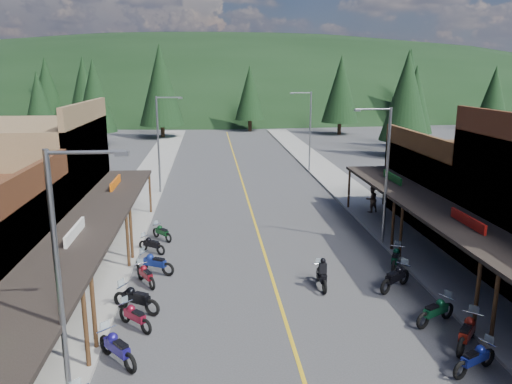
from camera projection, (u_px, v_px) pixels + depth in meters
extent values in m
plane|color=#38383A|center=(283.00, 313.00, 21.01)|extent=(220.00, 220.00, 0.00)
cube|color=gold|center=(247.00, 197.00, 40.36)|extent=(0.15, 90.00, 0.01)
cube|color=gray|center=(138.00, 199.00, 39.55)|extent=(3.40, 94.00, 0.15)
cube|color=gray|center=(352.00, 194.00, 41.13)|extent=(3.40, 94.00, 0.15)
cylinder|color=#472D19|center=(86.00, 329.00, 16.71)|extent=(0.16, 0.16, 3.00)
cube|color=#3F2111|center=(40.00, 238.00, 21.00)|extent=(0.30, 9.00, 6.20)
cube|color=black|center=(75.00, 239.00, 21.16)|extent=(3.20, 9.00, 0.18)
cylinder|color=#472D19|center=(94.00, 313.00, 17.87)|extent=(0.16, 0.16, 3.00)
cylinder|color=#472D19|center=(128.00, 241.00, 25.42)|extent=(0.16, 0.16, 3.00)
cube|color=silver|center=(75.00, 234.00, 21.11)|extent=(0.12, 3.00, 0.70)
cube|color=brown|center=(25.00, 182.00, 29.85)|extent=(8.00, 10.20, 7.00)
cube|color=brown|center=(90.00, 171.00, 30.06)|extent=(0.30, 10.20, 8.20)
cube|color=black|center=(116.00, 188.00, 30.45)|extent=(3.20, 10.20, 0.18)
cylinder|color=#472D19|center=(131.00, 234.00, 26.58)|extent=(0.16, 0.16, 3.00)
cylinder|color=#472D19|center=(150.00, 194.00, 35.29)|extent=(0.16, 0.16, 3.00)
cube|color=#CC590C|center=(116.00, 185.00, 30.40)|extent=(0.12, 3.00, 0.70)
cylinder|color=#472D19|center=(494.00, 311.00, 18.02)|extent=(0.16, 0.16, 3.00)
cube|color=#562B19|center=(500.00, 203.00, 22.61)|extent=(0.30, 9.00, 8.20)
cube|color=black|center=(467.00, 227.00, 22.74)|extent=(3.20, 9.00, 0.18)
cylinder|color=#472D19|center=(477.00, 296.00, 19.18)|extent=(0.16, 0.16, 3.00)
cylinder|color=#472D19|center=(401.00, 233.00, 26.73)|extent=(0.16, 0.16, 3.00)
cube|color=#B2140F|center=(468.00, 223.00, 22.69)|extent=(0.12, 3.00, 0.70)
cube|color=#4C2D16|center=(470.00, 188.00, 32.63)|extent=(8.00, 10.20, 5.00)
cube|color=#4C2D16|center=(414.00, 180.00, 32.14)|extent=(0.30, 10.20, 6.20)
cube|color=black|center=(392.00, 182.00, 32.03)|extent=(3.20, 10.20, 0.18)
cylinder|color=#472D19|center=(393.00, 226.00, 27.89)|extent=(0.16, 0.16, 3.00)
cylinder|color=#472D19|center=(349.00, 189.00, 36.60)|extent=(0.16, 0.16, 3.00)
cube|color=#14591E|center=(392.00, 179.00, 31.98)|extent=(0.12, 3.00, 0.70)
cylinder|color=gray|center=(60.00, 294.00, 13.62)|extent=(0.16, 0.16, 8.00)
cylinder|color=gray|center=(86.00, 152.00, 12.79)|extent=(2.00, 0.10, 0.10)
cube|color=gray|center=(122.00, 154.00, 12.88)|extent=(0.35, 0.18, 0.12)
cylinder|color=gray|center=(158.00, 146.00, 40.71)|extent=(0.16, 0.16, 8.00)
cylinder|color=gray|center=(169.00, 97.00, 39.89)|extent=(2.00, 0.10, 0.10)
cube|color=gray|center=(180.00, 98.00, 39.98)|extent=(0.35, 0.18, 0.12)
cylinder|color=gray|center=(387.00, 178.00, 28.45)|extent=(0.16, 0.16, 8.00)
cylinder|color=gray|center=(373.00, 109.00, 27.45)|extent=(2.00, 0.10, 0.10)
cube|color=gray|center=(357.00, 110.00, 27.38)|extent=(0.35, 0.18, 0.12)
cylinder|color=gray|center=(310.00, 132.00, 49.74)|extent=(0.16, 0.16, 8.00)
cylinder|color=gray|center=(301.00, 93.00, 48.74)|extent=(2.00, 0.10, 0.10)
cube|color=gray|center=(292.00, 93.00, 48.67)|extent=(0.35, 0.18, 0.12)
ellipsoid|color=black|center=(218.00, 105.00, 151.65)|extent=(310.00, 140.00, 60.00)
cylinder|color=black|center=(87.00, 124.00, 86.33)|extent=(0.60, 0.60, 2.00)
cone|color=black|center=(84.00, 88.00, 84.86)|extent=(5.88, 5.88, 10.50)
cylinder|color=black|center=(163.00, 132.00, 75.99)|extent=(0.60, 0.60, 2.00)
cone|color=black|center=(161.00, 85.00, 74.35)|extent=(6.72, 6.72, 12.00)
cylinder|color=black|center=(250.00, 125.00, 85.01)|extent=(0.60, 0.60, 2.00)
cone|color=black|center=(250.00, 92.00, 83.71)|extent=(5.04, 5.04, 9.00)
cylinder|color=black|center=(339.00, 128.00, 80.47)|extent=(0.60, 0.60, 2.00)
cone|color=black|center=(341.00, 89.00, 79.00)|extent=(5.88, 5.88, 10.50)
cylinder|color=black|center=(406.00, 120.00, 93.54)|extent=(0.60, 0.60, 2.00)
cone|color=black|center=(409.00, 82.00, 91.89)|extent=(6.72, 6.72, 12.00)
cylinder|color=black|center=(491.00, 124.00, 86.88)|extent=(0.60, 0.60, 2.00)
cone|color=black|center=(494.00, 92.00, 85.59)|extent=(5.04, 5.04, 9.00)
cylinder|color=black|center=(50.00, 122.00, 91.41)|extent=(0.60, 0.60, 2.00)
cone|color=black|center=(47.00, 87.00, 89.94)|extent=(5.88, 5.88, 10.50)
cylinder|color=black|center=(44.00, 151.00, 57.48)|extent=(0.60, 0.60, 2.00)
cone|color=black|center=(39.00, 107.00, 56.31)|extent=(4.48, 4.48, 8.00)
cylinder|color=black|center=(412.00, 140.00, 66.50)|extent=(0.60, 0.60, 2.00)
cone|color=black|center=(415.00, 99.00, 65.23)|extent=(4.93, 4.93, 8.80)
cylinder|color=black|center=(98.00, 139.00, 67.52)|extent=(0.60, 0.60, 2.00)
cone|color=black|center=(95.00, 96.00, 66.16)|extent=(5.38, 5.38, 9.60)
cylinder|color=black|center=(403.00, 148.00, 59.36)|extent=(0.60, 0.60, 2.00)
cone|color=black|center=(406.00, 96.00, 57.90)|extent=(5.82, 5.82, 10.40)
imported|color=brown|center=(372.00, 199.00, 35.39)|extent=(1.04, 0.78, 1.89)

